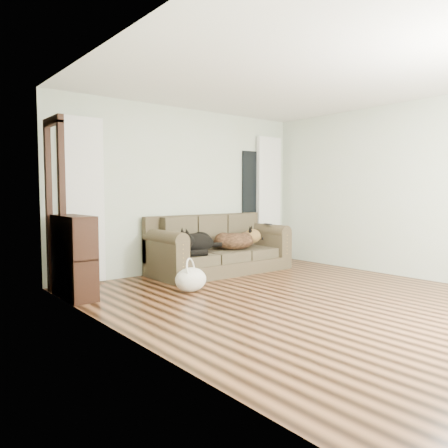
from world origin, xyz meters
TOP-DOWN VIEW (x-y plane):
  - floor at (0.00, 0.00)m, footprint 5.00×5.00m
  - ceiling at (0.00, 0.00)m, footprint 5.00×5.00m
  - wall_back at (0.00, 2.50)m, footprint 4.50×0.04m
  - wall_left at (-2.25, 0.00)m, footprint 0.04×5.00m
  - wall_right at (2.25, 0.00)m, footprint 0.04×5.00m
  - curtain_left at (-1.70, 2.42)m, footprint 0.55×0.08m
  - curtain_right at (1.80, 2.42)m, footprint 0.55×0.08m
  - window_pane at (1.45, 2.47)m, footprint 0.50×0.03m
  - door_casing at (-2.20, 2.05)m, footprint 0.07×0.60m
  - sofa at (0.32, 1.97)m, footprint 2.26×0.97m
  - dog_black_lab at (-0.24, 1.94)m, footprint 0.82×0.65m
  - dog_shepherd at (0.57, 1.91)m, footprint 0.82×0.75m
  - tv_remote at (1.23, 1.85)m, footprint 0.07×0.17m
  - tote_bag at (-0.82, 1.14)m, footprint 0.50×0.44m
  - bookshelf at (-2.09, 1.76)m, footprint 0.32×0.80m

SIDE VIEW (x-z plane):
  - floor at x=0.00m, z-range 0.00..0.00m
  - tote_bag at x=-0.82m, z-range 0.01..0.31m
  - sofa at x=0.32m, z-range -0.01..0.91m
  - dog_black_lab at x=-0.24m, z-range 0.33..0.63m
  - dog_shepherd at x=0.57m, z-range 0.34..0.64m
  - bookshelf at x=-2.09m, z-range 0.01..0.99m
  - tv_remote at x=1.23m, z-range 0.72..0.74m
  - door_casing at x=-2.20m, z-range 0.00..2.10m
  - curtain_left at x=-1.70m, z-range 0.02..2.27m
  - curtain_right at x=1.80m, z-range 0.02..2.27m
  - wall_back at x=0.00m, z-range 0.00..2.60m
  - wall_left at x=-2.25m, z-range 0.00..2.60m
  - wall_right at x=2.25m, z-range 0.00..2.60m
  - window_pane at x=1.45m, z-range 0.80..2.00m
  - ceiling at x=0.00m, z-range 2.60..2.60m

